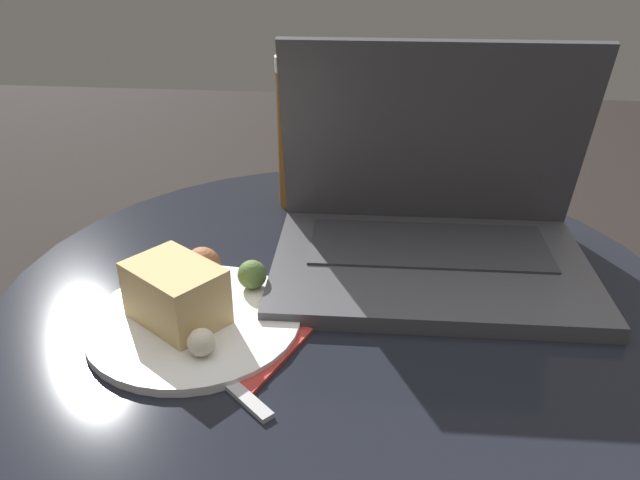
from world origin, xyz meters
TOP-DOWN VIEW (x-y plane):
  - table at (0.00, 0.00)m, footprint 0.73×0.73m
  - napkin at (-0.11, -0.10)m, footprint 0.18×0.16m
  - laptop at (0.10, 0.08)m, footprint 0.36×0.25m
  - beer_glass at (-0.07, 0.23)m, footprint 0.07×0.07m
  - snack_plate at (-0.15, -0.08)m, footprint 0.21×0.21m
  - fork at (-0.12, -0.13)m, footprint 0.14×0.14m

SIDE VIEW (x-z plane):
  - table at x=0.00m, z-range 0.12..0.67m
  - napkin at x=-0.11m, z-range 0.54..0.55m
  - fork at x=-0.12m, z-range 0.54..0.55m
  - snack_plate at x=-0.15m, z-range 0.53..0.60m
  - laptop at x=0.10m, z-range 0.47..0.72m
  - beer_glass at x=-0.07m, z-range 0.55..0.75m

